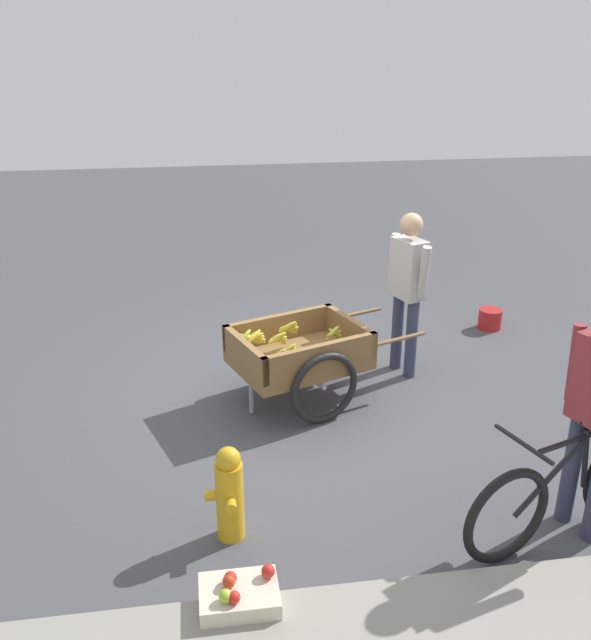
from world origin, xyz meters
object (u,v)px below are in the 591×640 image
fruit_cart (298,356)px  plastic_bucket (490,319)px  vendor_person (408,281)px  fire_hydrant (229,494)px  bicycle (566,490)px  apple_crate (240,603)px

fruit_cart → plastic_bucket: bearing=-151.4°
fruit_cart → vendor_person: bearing=-159.9°
vendor_person → plastic_bucket: bearing=-145.1°
fruit_cart → fire_hydrant: bearing=67.6°
vendor_person → plastic_bucket: vendor_person is taller
bicycle → apple_crate: (2.12, 0.39, -0.23)m
fire_hydrant → plastic_bucket: 4.32m
bicycle → fruit_cart: bearing=-55.4°
plastic_bucket → apple_crate: bearing=50.5°
fruit_cart → plastic_bucket: (-2.36, -1.29, -0.33)m
plastic_bucket → apple_crate: size_ratio=0.58×
fruit_cart → vendor_person: size_ratio=1.15×
fire_hydrant → apple_crate: bearing=90.4°
fire_hydrant → apple_crate: (-0.00, 0.71, -0.21)m
apple_crate → fruit_cart: bearing=-106.2°
vendor_person → bicycle: size_ratio=0.99×
vendor_person → fire_hydrant: size_ratio=2.35×
fire_hydrant → apple_crate: 0.74m
fruit_cart → bicycle: bicycle is taller
apple_crate → fire_hydrant: bearing=-89.6°
fire_hydrant → plastic_bucket: fire_hydrant is taller
fruit_cart → bicycle: 2.49m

